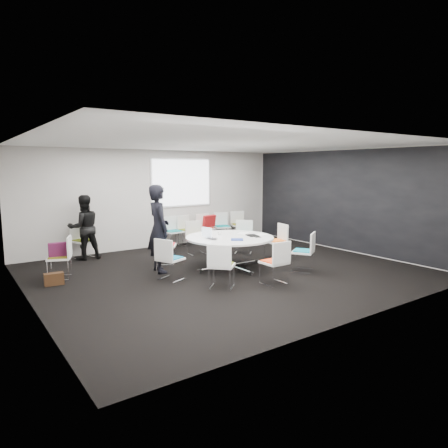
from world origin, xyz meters
TOP-DOWN VIEW (x-y plane):
  - room_shell at (0.09, 0.00)m, footprint 8.08×7.08m
  - conference_table at (0.22, 0.20)m, footprint 2.01×2.01m
  - projection_screen at (0.80, 3.46)m, footprint 1.90×0.03m
  - chair_ring_a at (1.74, 0.29)m, footprint 0.53×0.54m
  - chair_ring_b at (1.44, 1.26)m, footprint 0.64×0.64m
  - chair_ring_c at (0.36, 1.90)m, footprint 0.49×0.48m
  - chair_ring_d at (-0.80, 1.42)m, footprint 0.63×0.63m
  - chair_ring_e at (-1.38, 0.06)m, footprint 0.60×0.60m
  - chair_ring_f at (-0.84, -1.00)m, footprint 0.64×0.64m
  - chair_ring_g at (0.17, -1.38)m, footprint 0.46×0.45m
  - chair_ring_h at (1.38, -0.99)m, footprint 0.63×0.63m
  - chair_back_a at (0.32, 3.17)m, footprint 0.48×0.46m
  - chair_back_b at (0.80, 3.14)m, footprint 0.54×0.53m
  - chair_back_c at (1.44, 3.17)m, footprint 0.49×0.48m
  - chair_back_d at (2.06, 3.16)m, footprint 0.58×0.57m
  - chair_back_e at (2.72, 3.16)m, footprint 0.59×0.58m
  - chair_spare_left at (-3.19, 1.48)m, footprint 0.59×0.60m
  - chair_person_back at (-2.26, 3.16)m, footprint 0.59×0.58m
  - person_main at (-1.26, 0.81)m, footprint 0.54×0.76m
  - person_back at (-2.25, 3.00)m, footprint 0.79×0.61m
  - laptop at (-0.26, 0.17)m, footprint 0.26×0.33m
  - laptop_lid at (-0.31, 0.35)m, footprint 0.09×0.29m
  - notebook_black at (0.71, -0.02)m, footprint 0.28×0.34m
  - tablet_folio at (0.10, -0.24)m, footprint 0.33×0.31m
  - papers_right at (0.76, 0.41)m, footprint 0.36×0.33m
  - papers_front at (0.97, 0.01)m, footprint 0.35×0.28m
  - cup at (0.15, 0.52)m, footprint 0.08×0.08m
  - phone at (0.68, -0.26)m, footprint 0.15×0.10m
  - maroon_bag at (-3.20, 1.49)m, footprint 0.41×0.19m
  - brown_bag at (-3.41, 1.07)m, footprint 0.37×0.19m
  - red_jacket at (1.43, 2.94)m, footprint 0.46×0.23m

SIDE VIEW (x-z plane):
  - brown_bag at x=-3.41m, z-range 0.00..0.24m
  - chair_ring_a at x=1.74m, z-range -0.16..0.72m
  - chair_ring_b at x=1.44m, z-range -0.16..0.72m
  - chair_ring_c at x=0.36m, z-range -0.16..0.72m
  - chair_ring_d at x=-0.80m, z-range -0.16..0.72m
  - chair_ring_e at x=-1.38m, z-range -0.16..0.72m
  - chair_ring_f at x=-0.84m, z-range -0.16..0.72m
  - chair_ring_g at x=0.17m, z-range -0.16..0.72m
  - chair_ring_h at x=1.38m, z-range -0.16..0.72m
  - chair_back_a at x=0.32m, z-range -0.16..0.72m
  - chair_back_b at x=0.80m, z-range -0.16..0.72m
  - chair_back_c at x=1.44m, z-range -0.16..0.72m
  - chair_back_d at x=2.06m, z-range -0.16..0.72m
  - chair_back_e at x=2.72m, z-range -0.16..0.72m
  - chair_spare_left at x=-3.19m, z-range -0.16..0.72m
  - chair_person_back at x=-2.26m, z-range -0.16..0.72m
  - conference_table at x=0.22m, z-range 0.15..0.88m
  - maroon_bag at x=-3.20m, z-range 0.48..0.76m
  - red_jacket at x=1.43m, z-range 0.52..0.88m
  - papers_right at x=0.76m, z-range 0.73..0.73m
  - papers_front at x=0.97m, z-range 0.73..0.73m
  - phone at x=0.68m, z-range 0.73..0.74m
  - notebook_black at x=0.71m, z-range 0.73..0.75m
  - laptop at x=-0.26m, z-range 0.73..0.75m
  - tablet_folio at x=0.10m, z-range 0.73..0.76m
  - cup at x=0.15m, z-range 0.73..0.82m
  - person_back at x=-2.25m, z-range 0.00..1.62m
  - laptop_lid at x=-0.31m, z-range 0.75..0.97m
  - person_main at x=-1.26m, z-range 0.00..1.93m
  - room_shell at x=0.09m, z-range -0.04..2.84m
  - projection_screen at x=0.80m, z-range 1.17..2.53m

